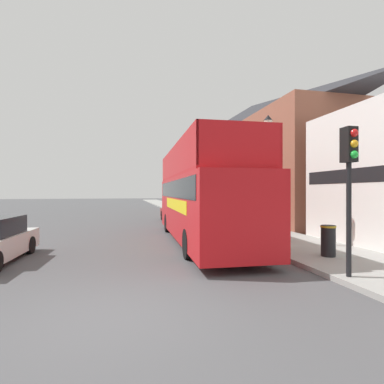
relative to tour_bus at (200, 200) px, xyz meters
The scene contains 10 objects.
ground_plane 14.08m from the tour_bus, 104.36° to the left, with size 144.00×144.00×0.00m, color #4C4C4F.
sidewalk 11.20m from the tour_bus, 72.09° to the left, with size 3.49×108.00×0.14m.
brick_terrace_rear 15.34m from the tour_bus, 57.11° to the left, with size 6.00×23.71×10.05m.
tour_bus is the anchor object (origin of this frame).
parked_car_ahead_of_bus 8.98m from the tour_bus, 86.87° to the left, with size 1.93×4.51×1.45m.
traffic_signal 7.02m from the tour_bus, 73.43° to the right, with size 0.28×0.42×3.61m.
lamp_post_nearest 3.51m from the tour_bus, 42.56° to the right, with size 0.35×0.35×5.07m.
lamp_post_second 6.26m from the tour_bus, 69.57° to the left, with size 0.35×0.35×5.02m.
lamp_post_third 13.54m from the tour_bus, 81.19° to the left, with size 0.35×0.35×4.43m.
litter_bin 5.58m from the tour_bus, 56.29° to the right, with size 0.48×0.48×0.98m.
Camera 1 is at (0.12, -5.35, 2.19)m, focal length 28.00 mm.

